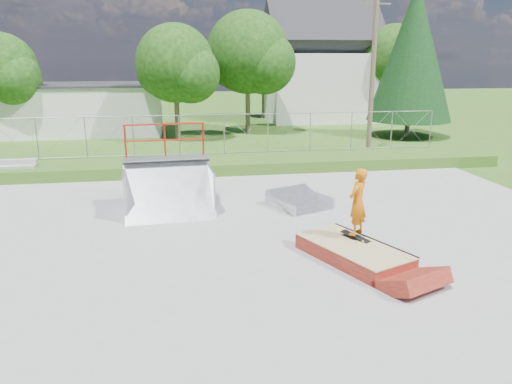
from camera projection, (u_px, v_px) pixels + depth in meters
The scene contains 19 objects.
ground at pixel (267, 249), 12.83m from camera, with size 120.00×120.00×0.00m, color #2F5F1B.
concrete_pad at pixel (267, 248), 12.83m from camera, with size 20.00×16.00×0.04m, color #969694.
grass_berm at pixel (227, 164), 21.81m from camera, with size 24.00×3.00×0.50m, color #2F5F1B.
grind_box at pixel (353, 253), 12.01m from camera, with size 2.37×3.14×0.42m.
quarter_pipe at pixel (168, 172), 15.38m from camera, with size 2.70×2.28×2.70m, color #989B9F, non-canonical shape.
flat_bank_ramp at pixel (300, 201), 16.25m from camera, with size 1.61×1.72×0.49m, color #989B9F, non-canonical shape.
skateboard at pixel (356, 237), 12.35m from camera, with size 0.22×0.80×0.02m, color black.
skater at pixel (357, 205), 12.14m from camera, with size 0.61×0.40×1.66m, color #CF680A.
concrete_stairs at pixel (15, 171), 19.67m from camera, with size 1.50×1.60×0.80m, color #969694, non-canonical shape.
chain_link_fence at pixel (224, 134), 22.46m from camera, with size 20.00×0.06×1.80m, color gray, non-canonical shape.
utility_building_flat at pixel (82, 109), 32.12m from camera, with size 10.00×6.00×3.00m, color white.
gable_house at pixel (320, 69), 38.00m from camera, with size 8.40×6.08×8.94m.
utility_pole at pixel (373, 73), 24.39m from camera, with size 0.24×0.24×8.00m, color brown.
tree_left_near at pixel (180, 66), 28.42m from camera, with size 4.76×4.48×6.65m.
tree_center at pixel (253, 55), 30.86m from camera, with size 5.44×5.12×7.60m.
tree_left_far at pixel (4, 72), 28.83m from camera, with size 4.42×4.16×6.18m.
tree_right_far at pixel (398, 60), 36.57m from camera, with size 5.10×4.80×7.12m.
tree_back_mid at pixel (267, 72), 39.22m from camera, with size 4.08×3.84×5.70m.
conifer_tree at pixel (413, 52), 29.58m from camera, with size 5.04×5.04×9.10m.
Camera 1 is at (-2.24, -11.79, 4.78)m, focal length 35.00 mm.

